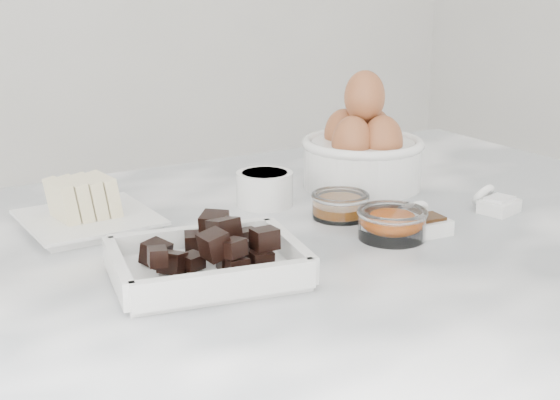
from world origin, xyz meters
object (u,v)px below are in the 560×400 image
Objects in this scene: zest_bowl at (392,222)px; vanilla_spoon at (424,222)px; sugar_ramekin at (265,187)px; chocolate_dish at (207,258)px; butter_plate at (86,210)px; honey_bowl at (340,205)px; egg_bowl at (363,150)px; salt_spoon at (495,203)px.

zest_bowl is 1.29× the size of vanilla_spoon.
vanilla_spoon is at bearing -60.87° from sugar_ramekin.
chocolate_dish reaches higher than sugar_ramekin.
zest_bowl is at bearing 176.80° from vanilla_spoon.
butter_plate is 2.07× the size of sugar_ramekin.
butter_plate reaches higher than honey_bowl.
butter_plate is 0.41m from vanilla_spoon.
chocolate_dish is 3.36× the size of vanilla_spoon.
egg_bowl is at bearing 62.51° from zest_bowl.
chocolate_dish is 2.89× the size of honey_bowl.
egg_bowl reaches higher than chocolate_dish.
egg_bowl is at bearing 74.17° from vanilla_spoon.
sugar_ramekin is at bearing -7.63° from butter_plate.
honey_bowl is (0.29, -0.13, -0.01)m from butter_plate.
honey_bowl is 0.90× the size of zest_bowl.
butter_plate is at bearing 172.37° from sugar_ramekin.
salt_spoon is (0.24, -0.18, -0.01)m from sugar_ramekin.
egg_bowl is 0.21m from salt_spoon.
sugar_ramekin is 0.43× the size of egg_bowl.
egg_bowl is 2.68× the size of salt_spoon.
honey_bowl is at bearing 156.01° from salt_spoon.
sugar_ramekin is 0.11m from honey_bowl.
butter_plate is at bearing 142.93° from zest_bowl.
butter_plate is at bearing 104.06° from chocolate_dish.
sugar_ramekin is 0.30m from salt_spoon.
egg_bowl reaches higher than honey_bowl.
butter_plate is 0.37m from zest_bowl.
egg_bowl is 2.35× the size of honey_bowl.
butter_plate is 0.52m from salt_spoon.
egg_bowl reaches higher than butter_plate.
chocolate_dish is 0.24m from zest_bowl.
chocolate_dish is at bearing -179.94° from zest_bowl.
vanilla_spoon is (-0.06, -0.20, -0.04)m from egg_bowl.
honey_bowl is at bearing 118.47° from vanilla_spoon.
butter_plate reaches higher than chocolate_dish.
sugar_ramekin is 1.15× the size of salt_spoon.
honey_bowl is (-0.11, -0.10, -0.04)m from egg_bowl.
salt_spoon is at bearing 3.89° from zest_bowl.
salt_spoon is (0.18, 0.01, -0.01)m from zest_bowl.
sugar_ramekin is at bearing 107.93° from zest_bowl.
sugar_ramekin is 0.22m from vanilla_spoon.
egg_bowl is at bearing 30.12° from chocolate_dish.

